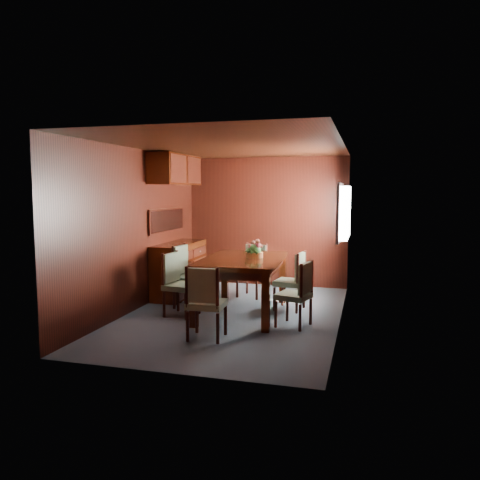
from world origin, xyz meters
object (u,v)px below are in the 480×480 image
(chair_left_near, at_px, (177,280))
(dining_table, at_px, (243,266))
(chair_right_near, at_px, (298,291))
(flower_centerpiece, at_px, (254,249))
(chair_head, at_px, (205,299))
(sideboard, at_px, (180,269))

(chair_left_near, bearing_deg, dining_table, 118.56)
(chair_right_near, xyz_separation_m, flower_centerpiece, (-0.72, 0.51, 0.47))
(chair_left_near, xyz_separation_m, chair_right_near, (1.76, -0.13, -0.02))
(chair_right_near, height_order, chair_head, chair_head)
(sideboard, height_order, dining_table, sideboard)
(sideboard, xyz_separation_m, chair_head, (1.23, -2.18, 0.05))
(flower_centerpiece, bearing_deg, dining_table, -156.17)
(dining_table, height_order, chair_left_near, chair_left_near)
(chair_right_near, bearing_deg, chair_head, 145.11)
(chair_left_near, distance_m, flower_centerpiece, 1.19)
(sideboard, height_order, flower_centerpiece, flower_centerpiece)
(sideboard, height_order, chair_head, chair_head)
(dining_table, relative_size, chair_right_near, 2.06)
(sideboard, xyz_separation_m, dining_table, (1.36, -0.90, 0.26))
(sideboard, bearing_deg, chair_head, -60.51)
(sideboard, relative_size, chair_right_near, 1.61)
(dining_table, xyz_separation_m, flower_centerpiece, (0.16, 0.07, 0.25))
(chair_head, bearing_deg, flower_centerpiece, 75.91)
(chair_left_near, height_order, flower_centerpiece, flower_centerpiece)
(chair_left_near, relative_size, chair_right_near, 1.05)
(chair_right_near, relative_size, chair_head, 0.96)
(dining_table, height_order, flower_centerpiece, flower_centerpiece)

